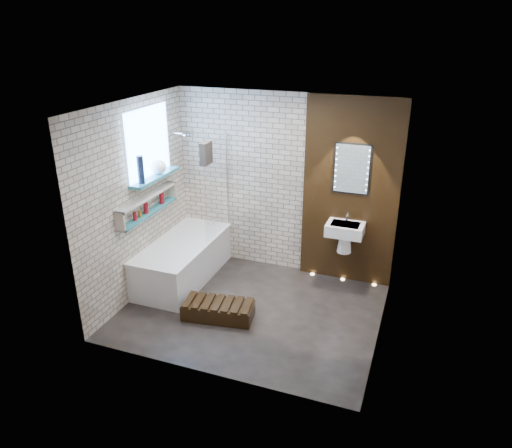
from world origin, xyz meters
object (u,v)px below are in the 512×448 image
at_px(bath_screen, 216,188).
at_px(led_mirror, 352,169).
at_px(bathtub, 183,260).
at_px(walnut_step, 218,310).
at_px(washbasin, 345,233).

bearing_deg(bath_screen, led_mirror, 10.66).
xyz_separation_m(bathtub, led_mirror, (2.17, 0.78, 1.36)).
bearing_deg(bathtub, walnut_step, -40.26).
bearing_deg(bath_screen, walnut_step, -65.96).
height_order(bathtub, led_mirror, led_mirror).
bearing_deg(bathtub, led_mirror, 19.78).
height_order(bathtub, washbasin, washbasin).
distance_m(led_mirror, walnut_step, 2.53).
bearing_deg(walnut_step, washbasin, 46.83).
bearing_deg(led_mirror, walnut_step, -130.07).
distance_m(bathtub, washbasin, 2.32).
bearing_deg(washbasin, walnut_step, -133.17).
distance_m(washbasin, walnut_step, 2.01).
xyz_separation_m(washbasin, led_mirror, (0.00, 0.16, 0.86)).
xyz_separation_m(bathtub, washbasin, (2.17, 0.62, 0.50)).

